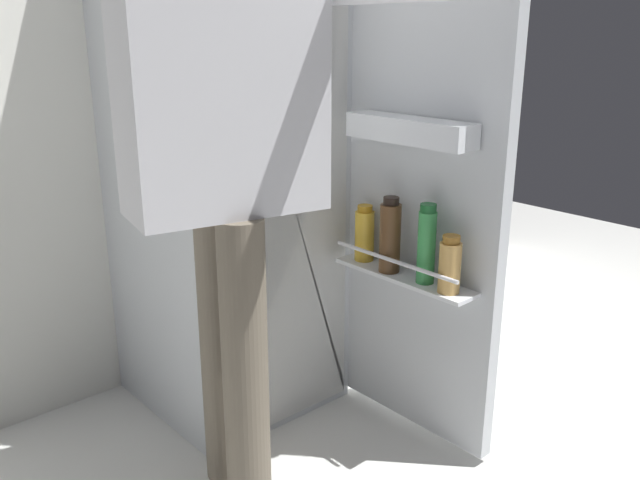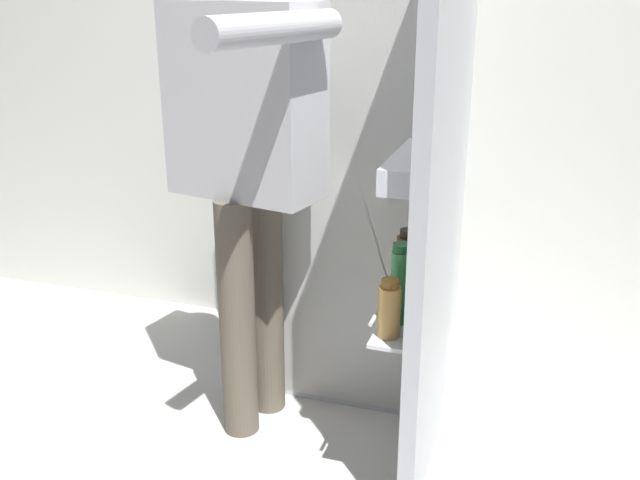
% 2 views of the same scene
% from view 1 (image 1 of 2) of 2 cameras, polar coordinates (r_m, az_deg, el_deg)
% --- Properties ---
extents(ground_plane, '(6.30, 6.30, 0.00)m').
position_cam_1_polar(ground_plane, '(2.18, 1.32, -17.96)').
color(ground_plane, silver).
extents(kitchen_wall, '(4.40, 0.10, 2.56)m').
position_cam_1_polar(kitchen_wall, '(2.50, -13.34, 17.52)').
color(kitchen_wall, silver).
rests_on(kitchen_wall, ground_plane).
extents(refrigerator, '(0.63, 1.17, 1.82)m').
position_cam_1_polar(refrigerator, '(2.20, -7.06, 8.14)').
color(refrigerator, silver).
rests_on(refrigerator, ground_plane).
extents(person, '(0.57, 0.84, 1.66)m').
position_cam_1_polar(person, '(1.67, -7.83, 8.38)').
color(person, '#665B4C').
rests_on(person, ground_plane).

